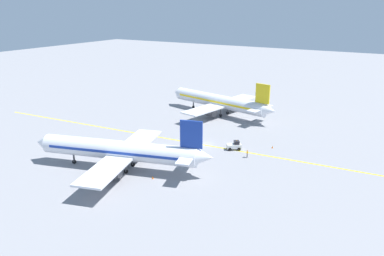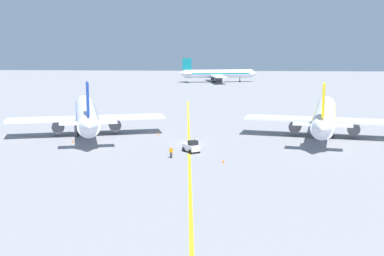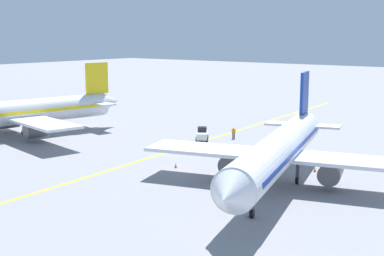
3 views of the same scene
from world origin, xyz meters
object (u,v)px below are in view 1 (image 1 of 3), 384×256
Objects in this scene: airplane_adjacent_stand at (220,102)px; baggage_tug_white at (234,146)px; traffic_cone_near_nose at (272,147)px; traffic_cone_by_wingtip at (153,177)px; traffic_cone_mid_apron at (160,146)px; ground_crew_worker at (247,153)px; airplane_at_gate at (121,151)px.

airplane_adjacent_stand is 27.30m from baggage_tug_white.
traffic_cone_near_nose is (-17.89, -21.53, -3.43)m from airplane_adjacent_stand.
airplane_adjacent_stand is at bearing 10.62° from traffic_cone_by_wingtip.
traffic_cone_mid_apron is (-11.86, 21.36, 0.00)m from traffic_cone_near_nose.
ground_crew_worker is 3.05× the size of traffic_cone_by_wingtip.
airplane_at_gate is at bearing 133.28° from ground_crew_worker.
traffic_cone_by_wingtip is (-25.32, 13.42, 0.00)m from traffic_cone_near_nose.
baggage_tug_white is 6.05× the size of traffic_cone_by_wingtip.
ground_crew_worker is at bearing -46.72° from airplane_at_gate.
traffic_cone_near_nose is at bearing -40.18° from airplane_at_gate.
airplane_at_gate is 42.73m from airplane_adjacent_stand.
airplane_at_gate is at bearing 86.30° from traffic_cone_by_wingtip.
airplane_at_gate is 63.52× the size of traffic_cone_by_wingtip.
airplane_at_gate is 25.22m from ground_crew_worker.
baggage_tug_white is (-22.80, -14.75, -2.81)m from airplane_adjacent_stand.
traffic_cone_near_nose is 28.66m from traffic_cone_by_wingtip.
baggage_tug_white is 6.05× the size of traffic_cone_mid_apron.
ground_crew_worker is at bearing -143.64° from airplane_adjacent_stand.
traffic_cone_mid_apron and traffic_cone_by_wingtip have the same top height.
airplane_at_gate and airplane_adjacent_stand have the same top height.
airplane_at_gate is at bearing -179.25° from airplane_adjacent_stand.
baggage_tug_white is (19.93, -14.19, -2.81)m from airplane_at_gate.
traffic_cone_mid_apron is (-6.96, 14.57, -0.63)m from baggage_tug_white.
airplane_adjacent_stand is at bearing 32.90° from baggage_tug_white.
traffic_cone_mid_apron is (-29.75, -0.17, -3.43)m from airplane_adjacent_stand.
traffic_cone_near_nose is at bearing -60.95° from traffic_cone_mid_apron.
baggage_tug_white is 8.40m from traffic_cone_near_nose.
airplane_at_gate reaches higher than traffic_cone_by_wingtip.
ground_crew_worker is at bearing -31.19° from traffic_cone_by_wingtip.
airplane_adjacent_stand is 29.95m from traffic_cone_mid_apron.
airplane_at_gate reaches higher than ground_crew_worker.
baggage_tug_white is at bearing -35.45° from airplane_at_gate.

